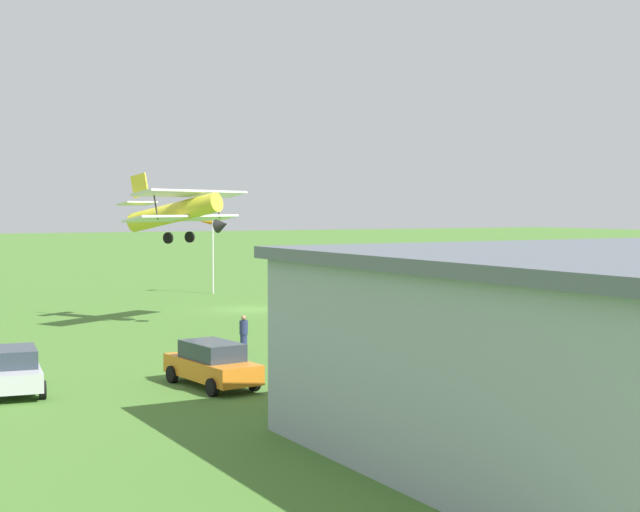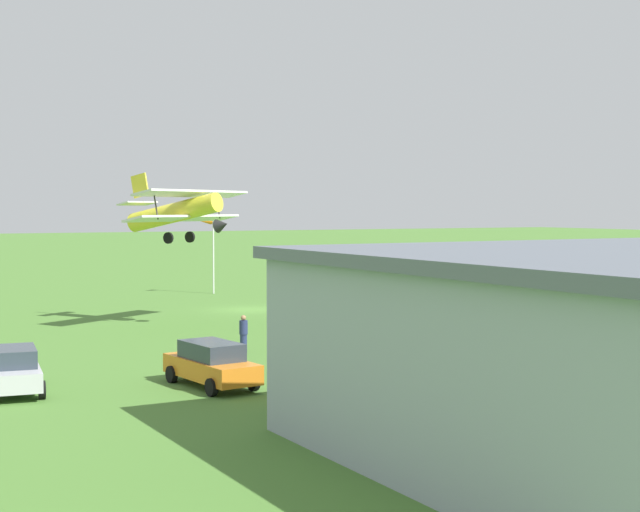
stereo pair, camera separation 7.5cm
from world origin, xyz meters
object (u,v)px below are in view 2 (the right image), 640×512
at_px(car_orange, 211,364).
at_px(biplane, 179,211).
at_px(person_crossing_taxiway, 345,330).
at_px(car_silver, 12,370).
at_px(person_near_hangar_door, 244,334).
at_px(person_at_fence_line, 579,313).
at_px(windsock, 206,226).

bearing_deg(car_orange, biplane, -105.54).
bearing_deg(person_crossing_taxiway, car_silver, 15.08).
xyz_separation_m(person_near_hangar_door, person_at_fence_line, (-20.12, 0.07, -0.10)).
distance_m(person_near_hangar_door, person_crossing_taxiway, 5.24).
bearing_deg(person_crossing_taxiway, person_at_fence_line, -180.00).
distance_m(car_silver, person_near_hangar_door, 11.66).
distance_m(car_orange, person_crossing_taxiway, 11.37).
distance_m(biplane, person_crossing_taxiway, 13.59).
height_order(person_at_fence_line, windsock, windsock).
distance_m(biplane, person_at_fence_line, 23.10).
bearing_deg(windsock, person_crossing_taxiway, 82.43).
distance_m(person_near_hangar_door, person_at_fence_line, 20.12).
bearing_deg(car_silver, car_orange, 161.92).
height_order(person_near_hangar_door, person_crossing_taxiway, person_near_hangar_door).
xyz_separation_m(car_orange, person_at_fence_line, (-24.20, -6.51, -0.07)).
bearing_deg(biplane, car_orange, 74.46).
distance_m(car_orange, windsock, 37.77).
xyz_separation_m(car_silver, windsock, (-19.85, -32.95, 4.40)).
height_order(car_silver, person_near_hangar_door, person_near_hangar_door).
height_order(biplane, car_silver, biplane).
bearing_deg(windsock, car_orange, 69.52).
distance_m(biplane, car_silver, 20.56).
height_order(car_silver, person_crossing_taxiway, car_silver).
relative_size(car_silver, windsock, 0.75).
distance_m(car_silver, person_crossing_taxiway, 16.61).
height_order(car_orange, windsock, windsock).
bearing_deg(person_at_fence_line, car_orange, 15.07).
xyz_separation_m(biplane, person_crossing_taxiway, (-4.29, 11.59, -5.66)).
height_order(biplane, person_crossing_taxiway, biplane).
bearing_deg(car_silver, person_at_fence_line, -172.04).
relative_size(car_orange, person_at_fence_line, 3.03).
height_order(person_near_hangar_door, person_at_fence_line, person_near_hangar_door).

